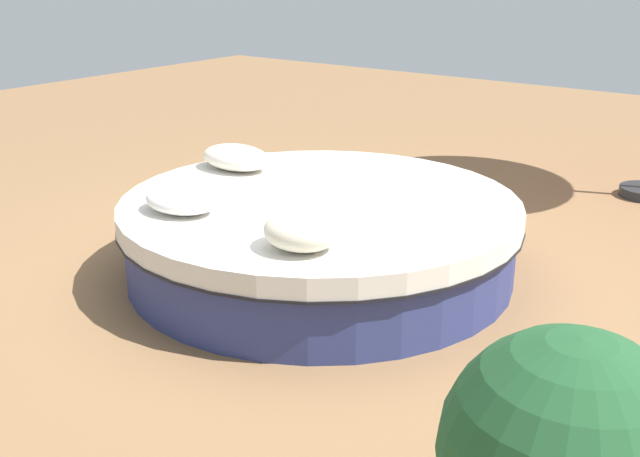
% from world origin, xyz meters
% --- Properties ---
extents(ground_plane, '(16.00, 16.00, 0.00)m').
position_xyz_m(ground_plane, '(0.00, 0.00, 0.00)').
color(ground_plane, olive).
extents(round_bed, '(2.50, 2.50, 0.49)m').
position_xyz_m(round_bed, '(0.00, 0.00, 0.25)').
color(round_bed, navy).
rests_on(round_bed, ground_plane).
extents(throw_pillow_0, '(0.54, 0.35, 0.17)m').
position_xyz_m(throw_pillow_0, '(0.89, -0.20, 0.58)').
color(throw_pillow_0, silver).
rests_on(throw_pillow_0, round_bed).
extents(throw_pillow_1, '(0.48, 0.35, 0.14)m').
position_xyz_m(throw_pillow_1, '(0.51, 0.69, 0.56)').
color(throw_pillow_1, white).
rests_on(throw_pillow_1, round_bed).
extents(throw_pillow_2, '(0.41, 0.37, 0.20)m').
position_xyz_m(throw_pillow_2, '(-0.43, 0.74, 0.59)').
color(throw_pillow_2, beige).
rests_on(throw_pillow_2, round_bed).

